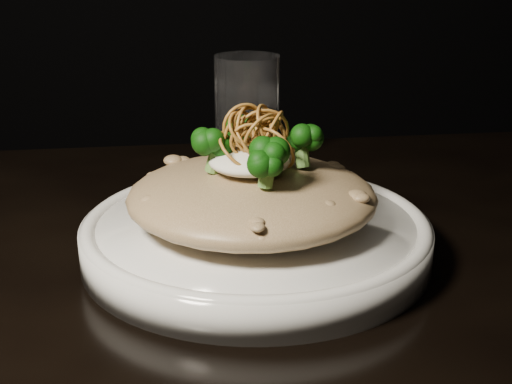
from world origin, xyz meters
TOP-DOWN VIEW (x-y plane):
  - plate at (0.09, 0.06)m, footprint 0.28×0.28m
  - risotto at (0.08, 0.06)m, footprint 0.20×0.20m
  - broccoli at (0.09, 0.06)m, footprint 0.13×0.13m
  - cheese at (0.08, 0.05)m, footprint 0.06×0.06m
  - shallots at (0.09, 0.06)m, footprint 0.06×0.06m
  - drinking_glass at (0.11, 0.29)m, footprint 0.09×0.09m

SIDE VIEW (x-z plane):
  - plate at x=0.09m, z-range 0.75..0.78m
  - risotto at x=0.08m, z-range 0.78..0.82m
  - drinking_glass at x=0.11m, z-range 0.75..0.88m
  - cheese at x=0.08m, z-range 0.82..0.84m
  - broccoli at x=0.09m, z-range 0.82..0.87m
  - shallots at x=0.09m, z-range 0.84..0.88m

